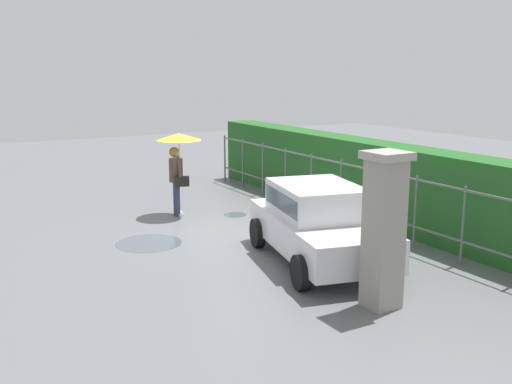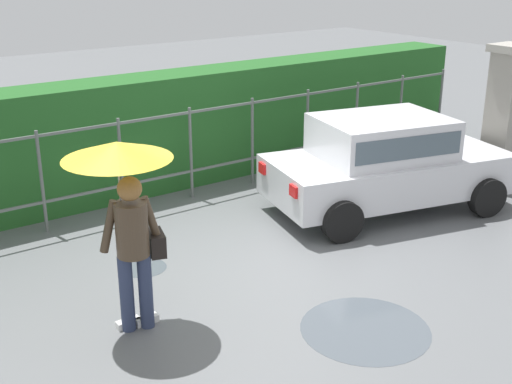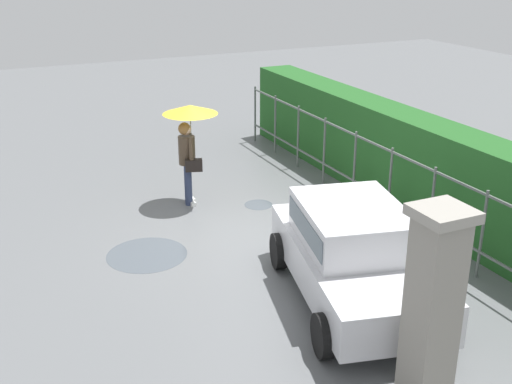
{
  "view_description": "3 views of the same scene",
  "coord_description": "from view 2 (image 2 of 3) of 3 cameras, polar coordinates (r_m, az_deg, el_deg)",
  "views": [
    {
      "loc": [
        11.16,
        -6.01,
        3.61
      ],
      "look_at": [
        0.52,
        0.14,
        1.02
      ],
      "focal_mm": 41.12,
      "sensor_mm": 36.0,
      "label": 1
    },
    {
      "loc": [
        -4.86,
        -6.42,
        3.83
      ],
      "look_at": [
        -0.21,
        0.04,
        0.95
      ],
      "focal_mm": 47.07,
      "sensor_mm": 36.0,
      "label": 2
    },
    {
      "loc": [
        9.57,
        -4.51,
        5.02
      ],
      "look_at": [
        0.11,
        -0.11,
        0.98
      ],
      "focal_mm": 44.94,
      "sensor_mm": 36.0,
      "label": 3
    }
  ],
  "objects": [
    {
      "name": "ground_plane",
      "position": [
        8.92,
        1.23,
        -5.55
      ],
      "size": [
        40.0,
        40.0,
        0.0
      ],
      "primitive_type": "plane",
      "color": "slate"
    },
    {
      "name": "car",
      "position": [
        10.44,
        10.92,
        2.68
      ],
      "size": [
        3.98,
        2.53,
        1.48
      ],
      "rotation": [
        0.0,
        0.0,
        -0.24
      ],
      "color": "silver",
      "rests_on": "ground"
    },
    {
      "name": "hedge_row",
      "position": [
        11.49,
        -7.7,
        5.2
      ],
      "size": [
        13.16,
        0.9,
        1.9
      ],
      "primitive_type": "cube",
      "color": "#235B23",
      "rests_on": "ground"
    },
    {
      "name": "puddle_far",
      "position": [
        8.75,
        -9.52,
        -6.35
      ],
      "size": [
        0.58,
        0.58,
        0.0
      ],
      "primitive_type": "cylinder",
      "color": "#4C545B",
      "rests_on": "ground"
    },
    {
      "name": "pedestrian",
      "position": [
        6.86,
        -11.1,
        0.17
      ],
      "size": [
        1.11,
        1.11,
        2.06
      ],
      "rotation": [
        0.0,
        0.0,
        1.27
      ],
      "color": "#2D3856",
      "rests_on": "ground"
    },
    {
      "name": "gate_pillar",
      "position": [
        11.8,
        20.36,
        5.98
      ],
      "size": [
        0.6,
        0.6,
        2.42
      ],
      "color": "gray",
      "rests_on": "ground"
    },
    {
      "name": "fence_section",
      "position": [
        10.82,
        -5.57,
        3.69
      ],
      "size": [
        12.21,
        0.05,
        1.5
      ],
      "color": "#59605B",
      "rests_on": "ground"
    },
    {
      "name": "puddle_near",
      "position": [
        7.43,
        9.26,
        -11.43
      ],
      "size": [
        1.4,
        1.4,
        0.0
      ],
      "primitive_type": "cylinder",
      "color": "#4C545B",
      "rests_on": "ground"
    }
  ]
}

